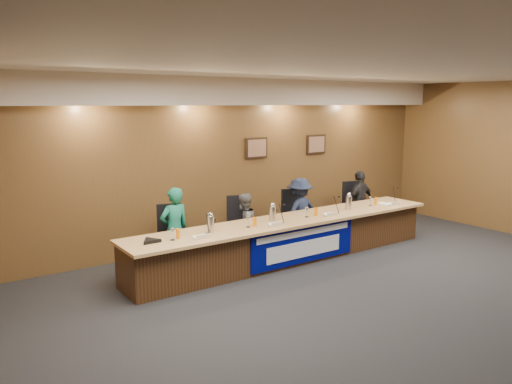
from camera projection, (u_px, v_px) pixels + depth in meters
floor at (397, 303)px, 6.93m from camera, size 10.00×10.00×0.00m
ceiling at (409, 66)px, 6.36m from camera, size 10.00×8.00×0.04m
wall_back at (239, 162)px, 9.87m from camera, size 10.00×0.04×3.20m
soffit at (246, 92)px, 9.43m from camera, size 10.00×0.50×0.50m
dais_body at (289, 240)px, 8.80m from camera, size 6.00×0.80×0.70m
dais_top at (291, 220)px, 8.69m from camera, size 6.10×0.95×0.05m
banner at (304, 244)px, 8.46m from camera, size 2.20×0.02×0.65m
banner_text_upper at (305, 233)px, 8.41m from camera, size 2.00×0.01×0.10m
banner_text_lower at (305, 249)px, 8.46m from camera, size 1.60×0.01×0.28m
wall_photo_left at (256, 148)px, 10.03m from camera, size 0.52×0.04×0.42m
wall_photo_right at (316, 144)px, 10.93m from camera, size 0.52×0.04×0.42m
panelist_a at (175, 230)px, 8.14m from camera, size 0.54×0.37×1.40m
panelist_b at (244, 225)px, 8.93m from camera, size 0.69×0.63×1.16m
panelist_c at (300, 212)px, 9.65m from camera, size 0.90×0.56×1.33m
panelist_d at (360, 202)px, 10.59m from camera, size 0.81×0.39×1.34m
office_chair_a at (172, 241)px, 8.26m from camera, size 0.60×0.60×0.08m
office_chair_b at (241, 230)px, 9.03m from camera, size 0.62×0.62×0.08m
office_chair_c at (296, 220)px, 9.76m from camera, size 0.57×0.57×0.08m
office_chair_d at (356, 210)px, 10.71m from camera, size 0.59×0.59×0.08m
nameplate_a at (203, 236)px, 7.40m from camera, size 0.24×0.08×0.10m
microphone_a at (207, 234)px, 7.65m from camera, size 0.07×0.07×0.02m
juice_glass_a at (178, 234)px, 7.42m from camera, size 0.06×0.06×0.15m
water_glass_a at (172, 234)px, 7.32m from camera, size 0.08×0.08×0.18m
nameplate_b at (277, 224)px, 8.16m from camera, size 0.24×0.08×0.10m
microphone_b at (280, 222)px, 8.38m from camera, size 0.07×0.07×0.02m
juice_glass_b at (255, 222)px, 8.16m from camera, size 0.06×0.06×0.15m
water_glass_b at (248, 222)px, 8.09m from camera, size 0.08×0.08×0.18m
nameplate_c at (332, 214)px, 8.90m from camera, size 0.24×0.08×0.10m
microphone_c at (335, 213)px, 9.10m from camera, size 0.07×0.07×0.02m
juice_glass_c at (316, 212)px, 8.91m from camera, size 0.06×0.06×0.15m
water_glass_c at (307, 212)px, 8.81m from camera, size 0.08×0.08×0.18m
nameplate_d at (395, 203)px, 9.83m from camera, size 0.24×0.08×0.10m
microphone_d at (392, 203)px, 10.07m from camera, size 0.07×0.07×0.02m
juice_glass_d at (376, 201)px, 9.88m from camera, size 0.06×0.06×0.15m
water_glass_d at (370, 201)px, 9.78m from camera, size 0.08×0.08×0.18m
carafe_left at (210, 224)px, 7.77m from camera, size 0.11×0.11×0.26m
carafe_mid at (272, 213)px, 8.55m from camera, size 0.12×0.12×0.25m
carafe_right at (349, 203)px, 9.45m from camera, size 0.12×0.12×0.26m
speakerphone at (150, 241)px, 7.21m from camera, size 0.32×0.32×0.05m
paper_stack at (385, 204)px, 10.00m from camera, size 0.26×0.33×0.01m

